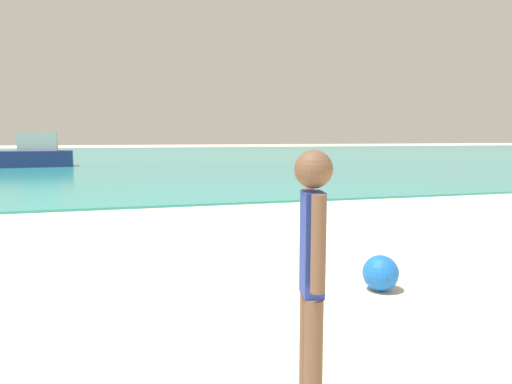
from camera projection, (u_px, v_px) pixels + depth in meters
name	position (u px, v px, depth m)	size (l,w,h in m)	color
water	(152.00, 156.00, 39.98)	(160.00, 60.00, 0.06)	teal
person_standing	(312.00, 273.00, 2.60)	(0.21, 0.37, 1.62)	brown
boat_near	(23.00, 155.00, 24.70)	(5.48, 2.12, 1.82)	navy
beach_ball	(381.00, 273.00, 5.06)	(0.39, 0.39, 0.39)	blue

